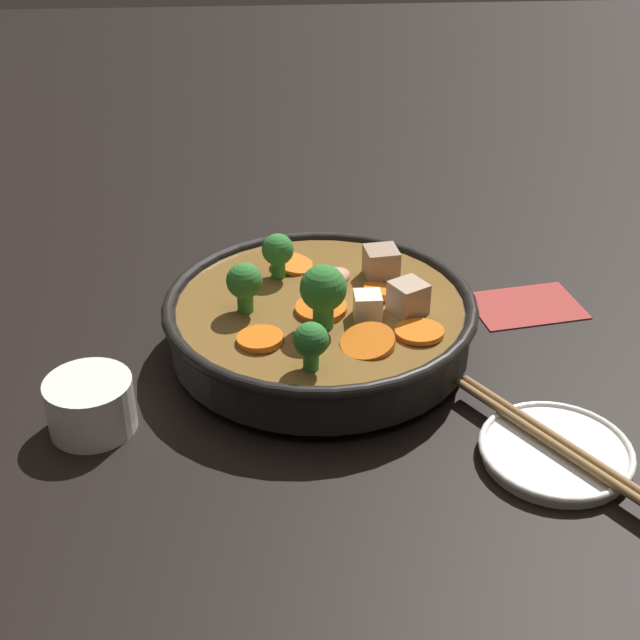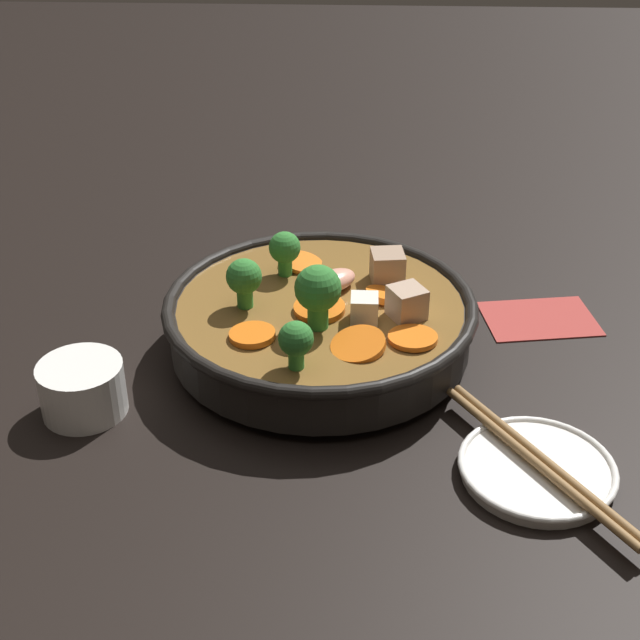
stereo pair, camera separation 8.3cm
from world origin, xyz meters
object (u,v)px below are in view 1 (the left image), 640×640
(stirfry_bowl, at_px, (320,318))
(chopsticks_pair, at_px, (557,442))
(tea_cup, at_px, (91,404))
(side_saucer, at_px, (556,452))

(stirfry_bowl, bearing_deg, chopsticks_pair, 136.70)
(stirfry_bowl, bearing_deg, tea_cup, 26.70)
(side_saucer, bearing_deg, chopsticks_pair, 90.00)
(side_saucer, distance_m, tea_cup, 0.38)
(tea_cup, relative_size, chopsticks_pair, 0.39)
(stirfry_bowl, height_order, chopsticks_pair, stirfry_bowl)
(tea_cup, xyz_separation_m, chopsticks_pair, (-0.37, 0.07, -0.01))
(tea_cup, distance_m, chopsticks_pair, 0.38)
(side_saucer, height_order, chopsticks_pair, chopsticks_pair)
(stirfry_bowl, bearing_deg, side_saucer, 136.70)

